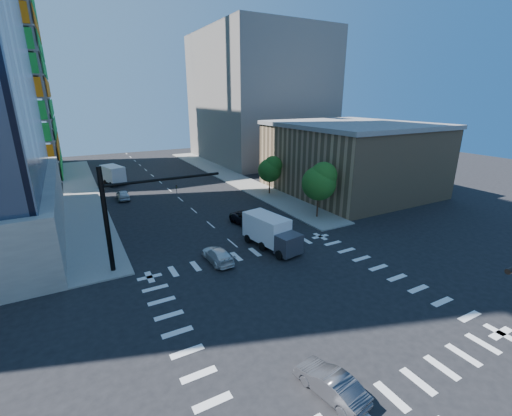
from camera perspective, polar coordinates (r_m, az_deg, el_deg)
ground at (r=26.22m, az=7.60°, el=-15.18°), size 160.00×160.00×0.00m
road_markings at (r=26.21m, az=7.61°, el=-15.17°), size 20.00×20.00×0.01m
sidewalk_ne at (r=64.57m, az=-4.41°, el=5.29°), size 5.00×60.00×0.15m
sidewalk_nw at (r=59.16m, az=-27.02°, el=2.15°), size 5.00×60.00×0.15m
commercial_building at (r=55.75m, az=15.42°, el=8.15°), size 20.50×22.50×10.60m
bg_building_ne at (r=82.92m, az=0.40°, el=17.86°), size 24.00×30.00×28.00m
signal_mast_nw at (r=30.42m, az=-21.10°, el=-0.01°), size 10.20×0.40×9.00m
tree_south at (r=41.84m, az=10.68°, el=4.47°), size 4.16×4.16×6.82m
tree_north at (r=51.73m, az=2.47°, el=6.55°), size 3.54×3.52×5.78m
car_nb_far at (r=39.67m, az=-1.01°, el=-1.90°), size 3.49×5.83×1.52m
car_sb_near at (r=31.47m, az=-6.41°, el=-7.79°), size 1.89×4.45×1.28m
car_sb_mid at (r=53.43m, az=-21.28°, el=2.06°), size 1.78×4.14×1.39m
car_sb_cross at (r=19.56m, az=12.35°, el=-26.69°), size 2.07×4.17×1.32m
box_truck_near at (r=33.60m, az=2.81°, el=-4.55°), size 3.49×6.32×3.14m
box_truck_far at (r=64.00m, az=-23.02°, el=5.01°), size 4.13×6.55×3.19m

